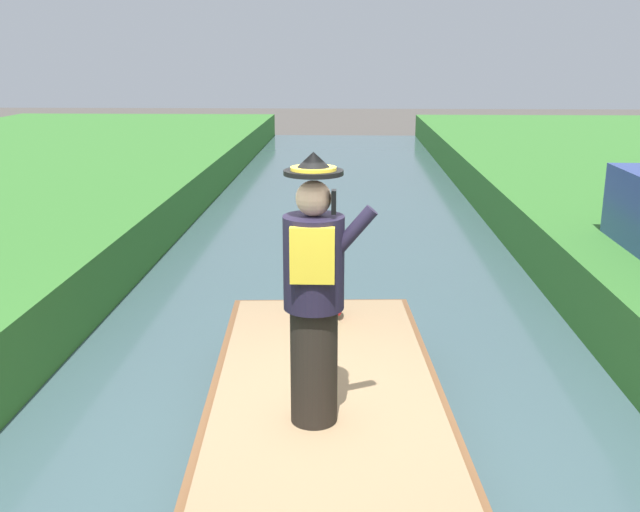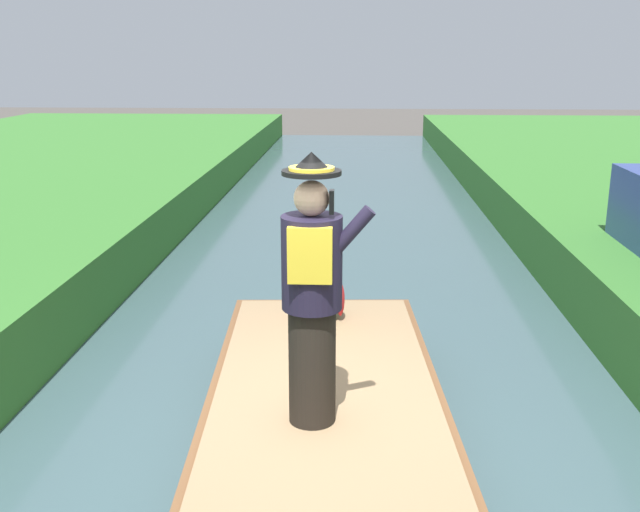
# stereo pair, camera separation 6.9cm
# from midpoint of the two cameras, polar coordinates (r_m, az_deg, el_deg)

# --- Properties ---
(ground_plane) EXTENTS (80.00, 80.00, 0.00)m
(ground_plane) POSITION_cam_midpoint_polar(r_m,az_deg,el_deg) (5.61, -0.08, -18.60)
(ground_plane) COLOR #4C4742
(canal_water) EXTENTS (5.48, 48.00, 0.10)m
(canal_water) POSITION_cam_midpoint_polar(r_m,az_deg,el_deg) (5.58, -0.08, -18.18)
(canal_water) COLOR #3D565B
(canal_water) RESTS_ON ground
(boat) EXTENTS (2.04, 4.30, 0.61)m
(boat) POSITION_cam_midpoint_polar(r_m,az_deg,el_deg) (5.82, 0.12, -12.60)
(boat) COLOR brown
(boat) RESTS_ON canal_water
(person_pirate) EXTENTS (0.61, 0.42, 1.85)m
(person_pirate) POSITION_cam_midpoint_polar(r_m,az_deg,el_deg) (4.78, -0.86, -2.90)
(person_pirate) COLOR black
(person_pirate) RESTS_ON boat
(parrot_plush) EXTENTS (0.36, 0.35, 0.57)m
(parrot_plush) POSITION_cam_midpoint_polar(r_m,az_deg,el_deg) (6.87, 0.05, -3.08)
(parrot_plush) COLOR green
(parrot_plush) RESTS_ON boat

